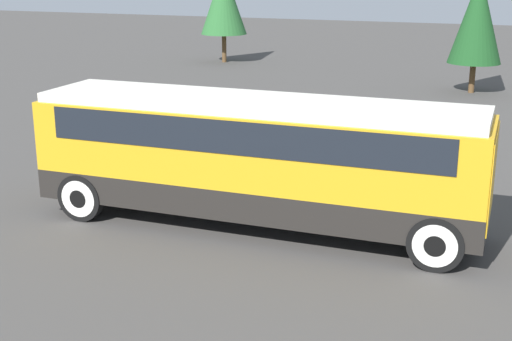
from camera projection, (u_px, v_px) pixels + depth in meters
The scene contains 6 objects.
ground_plane at pixel (256, 226), 17.40m from camera, with size 120.00×120.00×0.00m, color #423F3D.
tour_bus at pixel (260, 151), 16.82m from camera, with size 10.73×2.55×3.15m.
parked_car_near at pixel (264, 128), 24.49m from camera, with size 4.05×1.87×1.38m.
parked_car_mid at pixel (295, 150), 21.51m from camera, with size 4.53×1.78×1.46m.
tree_left at pixel (477, 18), 33.75m from camera, with size 2.53×2.53×5.73m.
tree_center at pixel (224, 1), 43.98m from camera, with size 2.85×2.85×5.86m.
Camera 1 is at (5.68, -15.27, 6.26)m, focal length 50.00 mm.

